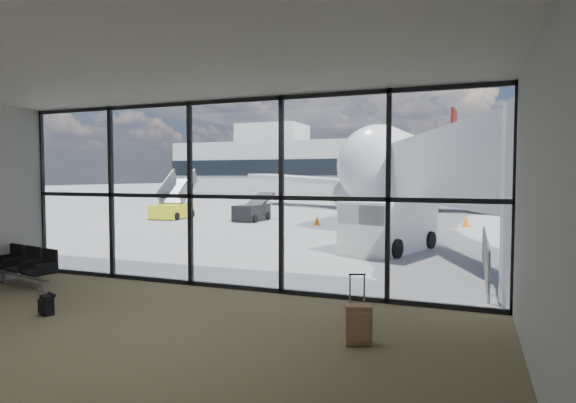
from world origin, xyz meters
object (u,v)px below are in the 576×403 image
Objects in this scene: suitcase at (358,324)px; seating_row at (27,264)px; belt_loader at (253,211)px; service_van at (389,225)px; mobile_stairs at (173,209)px; backpack at (46,305)px; airliner at (431,171)px.

seating_row is at bearing 150.10° from suitcase.
suitcase is 0.31× the size of belt_loader.
suitcase is 10.03m from service_van.
belt_loader is (-2.20, 17.72, 0.03)m from seating_row.
suitcase is at bearing -58.89° from belt_loader.
mobile_stairs reaches higher than suitcase.
suitcase reaches higher than backpack.
belt_loader is at bearing -118.82° from airliner.
mobile_stairs is at bearing 109.48° from suitcase.
seating_row is 17.85m from belt_loader.
belt_loader is at bearing 109.06° from seating_row.
backpack is 0.09× the size of service_van.
airliner reaches higher than suitcase.
mobile_stairs is at bearing 141.49° from backpack.
seating_row is 8.65m from suitcase.
backpack is 0.12× the size of belt_loader.
belt_loader is at bearing -3.07° from mobile_stairs.
mobile_stairs reaches higher than belt_loader.
seating_row is at bearing -73.39° from mobile_stairs.
service_van is 1.26× the size of belt_loader.
belt_loader is at bearing 127.10° from backpack.
airliner reaches higher than belt_loader.
airliner is 21.08m from mobile_stairs.
seating_row is 5.05× the size of backpack.
backpack is at bearing -93.79° from airliner.
airliner is (4.48, 33.99, 2.94)m from backpack.
backpack is 11.57m from service_van.
belt_loader is (-9.25, -14.50, -2.58)m from airliner.
backpack is 34.41m from airliner.
seating_row is 0.57× the size of mobile_stairs.
suitcase is 0.03× the size of airliner.
service_van reaches higher than suitcase.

